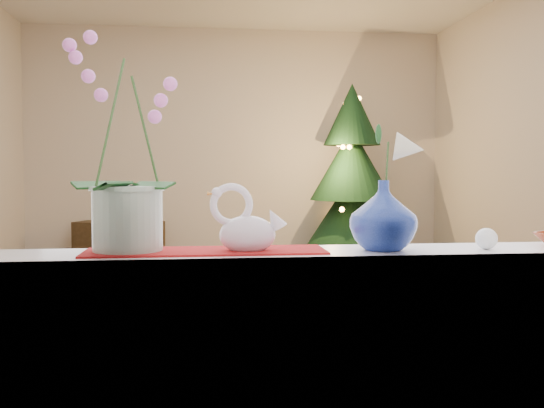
% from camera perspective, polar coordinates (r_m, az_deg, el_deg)
% --- Properties ---
extents(ground, '(5.00, 5.00, 0.00)m').
position_cam_1_polar(ground, '(4.31, -1.24, -12.46)').
color(ground, '#3A2417').
rests_on(ground, ground).
extents(wall_back, '(4.50, 0.10, 2.70)m').
position_cam_1_polar(wall_back, '(6.65, -3.29, 4.75)').
color(wall_back, beige).
rests_on(wall_back, ground).
extents(wall_front, '(4.50, 0.10, 2.70)m').
position_cam_1_polar(wall_front, '(1.70, 6.83, 9.64)').
color(wall_front, beige).
rests_on(wall_front, ground).
extents(windowsill, '(2.20, 0.26, 0.04)m').
position_cam_1_polar(windowsill, '(1.83, 5.79, -4.96)').
color(windowsill, white).
rests_on(windowsill, window_apron).
extents(runner, '(0.70, 0.20, 0.01)m').
position_cam_1_polar(runner, '(1.78, -6.25, -4.43)').
color(runner, maroon).
rests_on(runner, windowsill).
extents(orchid_pot, '(0.29, 0.29, 0.64)m').
position_cam_1_polar(orchid_pot, '(1.80, -13.52, 5.66)').
color(orchid_pot, white).
rests_on(orchid_pot, windowsill).
extents(swan, '(0.24, 0.16, 0.19)m').
position_cam_1_polar(swan, '(1.76, -2.32, -1.50)').
color(swan, silver).
rests_on(swan, windowsill).
extents(blue_vase, '(0.26, 0.26, 0.24)m').
position_cam_1_polar(blue_vase, '(1.84, 10.44, -0.56)').
color(blue_vase, navy).
rests_on(blue_vase, windowsill).
extents(lily, '(0.13, 0.08, 0.18)m').
position_cam_1_polar(lily, '(1.84, 10.51, 6.02)').
color(lily, beige).
rests_on(lily, blue_vase).
extents(paperweight, '(0.08, 0.08, 0.06)m').
position_cam_1_polar(paperweight, '(1.94, 19.53, -3.10)').
color(paperweight, white).
rests_on(paperweight, windowsill).
extents(xmas_tree, '(1.14, 1.14, 2.05)m').
position_cam_1_polar(xmas_tree, '(6.28, 7.49, 1.88)').
color(xmas_tree, black).
rests_on(xmas_tree, ground).
extents(side_table, '(0.95, 0.74, 0.64)m').
position_cam_1_polar(side_table, '(6.50, -14.20, -4.42)').
color(side_table, black).
rests_on(side_table, ground).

